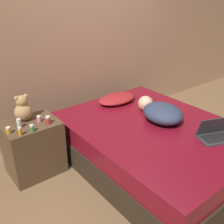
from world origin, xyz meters
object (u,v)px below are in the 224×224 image
object	(u,v)px
bottle_orange	(20,132)
bottle_clear	(19,124)
person_lying	(160,112)
bottle_amber	(8,130)
laptop	(216,134)
bottle_red	(48,120)
bottle_green	(32,128)
pillow	(117,99)
bottle_pink	(39,119)
teddy_bear	(23,109)

from	to	relation	value
bottle_orange	bottle_clear	size ratio (longest dim) A/B	0.87
person_lying	bottle_amber	xyz separation A→B (m)	(-1.51, 0.55, 0.04)
laptop	bottle_red	distance (m)	1.68
bottle_amber	bottle_green	bearing A→B (deg)	-27.18
bottle_orange	bottle_green	bearing A→B (deg)	0.87
laptop	bottle_green	distance (m)	1.80
laptop	bottle_clear	size ratio (longest dim) A/B	4.30
bottle_amber	bottle_clear	xyz separation A→B (m)	(0.12, 0.05, 0.01)
pillow	bottle_clear	size ratio (longest dim) A/B	5.62
pillow	bottle_green	distance (m)	1.27
bottle_amber	person_lying	bearing A→B (deg)	-19.92
pillow	laptop	distance (m)	1.32
bottle_green	bottle_pink	size ratio (longest dim) A/B	1.06
teddy_bear	bottle_pink	distance (m)	0.19
bottle_amber	bottle_orange	bearing A→B (deg)	-53.12
laptop	bottle_pink	distance (m)	1.79
person_lying	laptop	distance (m)	0.64
pillow	person_lying	size ratio (longest dim) A/B	0.78
bottle_green	bottle_amber	bearing A→B (deg)	152.82
bottle_pink	teddy_bear	bearing A→B (deg)	126.30
bottle_green	bottle_pink	bearing A→B (deg)	47.04
bottle_green	teddy_bear	bearing A→B (deg)	82.90
bottle_red	bottle_amber	distance (m)	0.39
bottle_orange	bottle_amber	bearing A→B (deg)	126.88
bottle_green	bottle_clear	bearing A→B (deg)	114.54
pillow	bottle_pink	distance (m)	1.12
bottle_pink	bottle_red	world-z (taller)	bottle_red
pillow	teddy_bear	distance (m)	1.23
laptop	bottle_green	world-z (taller)	laptop
teddy_bear	bottle_clear	xyz separation A→B (m)	(-0.10, -0.14, -0.08)
bottle_red	bottle_amber	world-z (taller)	bottle_red
pillow	bottle_clear	distance (m)	1.32
bottle_amber	laptop	bearing A→B (deg)	-35.49
pillow	person_lying	bearing A→B (deg)	-84.26
bottle_red	bottle_clear	size ratio (longest dim) A/B	0.87
laptop	bottle_amber	bearing A→B (deg)	166.96
person_lying	teddy_bear	xyz separation A→B (m)	(-1.28, 0.73, 0.13)
laptop	bottle_clear	xyz separation A→B (m)	(-1.51, 1.22, 0.10)
person_lying	bottle_orange	distance (m)	1.50
laptop	person_lying	bearing A→B (deg)	124.19
bottle_clear	bottle_red	bearing A→B (deg)	-19.82
bottle_pink	bottle_orange	distance (m)	0.29
person_lying	bottle_amber	distance (m)	1.60
bottle_green	bottle_orange	distance (m)	0.12
bottle_orange	pillow	bearing A→B (deg)	10.04
laptop	teddy_bear	xyz separation A→B (m)	(-1.41, 1.36, 0.18)
pillow	person_lying	world-z (taller)	person_lying
bottle_amber	pillow	bearing A→B (deg)	5.61
bottle_orange	bottle_amber	distance (m)	0.13
bottle_orange	bottle_clear	world-z (taller)	bottle_clear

